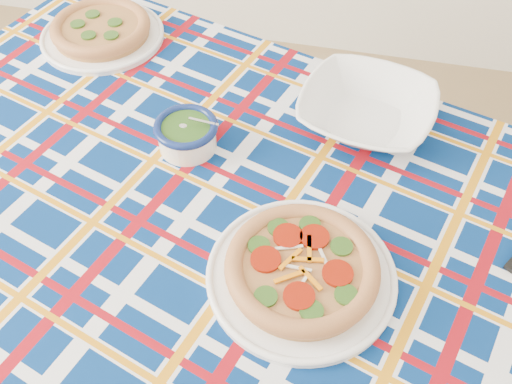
% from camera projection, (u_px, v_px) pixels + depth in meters
% --- Properties ---
extents(dining_table, '(1.78, 1.40, 0.73)m').
position_uv_depth(dining_table, '(232.00, 244.00, 1.06)').
color(dining_table, brown).
rests_on(dining_table, floor).
extents(tablecloth, '(1.82, 1.44, 0.10)m').
position_uv_depth(tablecloth, '(232.00, 236.00, 1.04)').
color(tablecloth, navy).
rests_on(tablecloth, dining_table).
extents(main_focaccia_plate, '(0.37, 0.37, 0.06)m').
position_uv_depth(main_focaccia_plate, '(302.00, 268.00, 0.90)').
color(main_focaccia_plate, '#AB703C').
rests_on(main_focaccia_plate, tablecloth).
extents(pesto_bowl, '(0.16, 0.16, 0.07)m').
position_uv_depth(pesto_bowl, '(187.00, 133.00, 1.09)').
color(pesto_bowl, '#1C3D10').
rests_on(pesto_bowl, tablecloth).
extents(serving_bowl, '(0.32, 0.32, 0.07)m').
position_uv_depth(serving_bowl, '(367.00, 111.00, 1.14)').
color(serving_bowl, white).
rests_on(serving_bowl, tablecloth).
extents(second_focaccia_plate, '(0.34, 0.34, 0.05)m').
position_uv_depth(second_focaccia_plate, '(101.00, 29.00, 1.33)').
color(second_focaccia_plate, '#AB703C').
rests_on(second_focaccia_plate, tablecloth).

